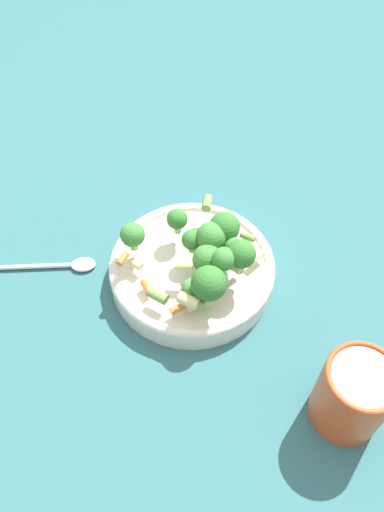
{
  "coord_description": "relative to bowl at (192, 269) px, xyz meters",
  "views": [
    {
      "loc": [
        0.42,
        -0.01,
        0.59
      ],
      "look_at": [
        0.0,
        0.0,
        0.05
      ],
      "focal_mm": 35.0,
      "sensor_mm": 36.0,
      "label": 1
    }
  ],
  "objects": [
    {
      "name": "bowl",
      "position": [
        0.0,
        0.0,
        0.0
      ],
      "size": [
        0.23,
        0.23,
        0.04
      ],
      "color": "silver",
      "rests_on": "ground_plane"
    },
    {
      "name": "cup",
      "position": [
        0.2,
        0.18,
        0.03
      ],
      "size": [
        0.08,
        0.08,
        0.1
      ],
      "color": "#CC4C23",
      "rests_on": "ground_plane"
    },
    {
      "name": "pasta_salad",
      "position": [
        0.02,
        0.02,
        0.06
      ],
      "size": [
        0.19,
        0.2,
        0.08
      ],
      "color": "#8CB766",
      "rests_on": "bowl"
    },
    {
      "name": "ground_plane",
      "position": [
        0.0,
        0.0,
        -0.02
      ],
      "size": [
        3.0,
        3.0,
        0.0
      ],
      "primitive_type": "plane",
      "color": "#2D6066"
    },
    {
      "name": "spoon",
      "position": [
        -0.02,
        -0.2,
        -0.02
      ],
      "size": [
        0.03,
        0.19,
        0.01
      ],
      "rotation": [
        0.0,
        0.0,
        7.89
      ],
      "color": "silver",
      "rests_on": "ground_plane"
    }
  ]
}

